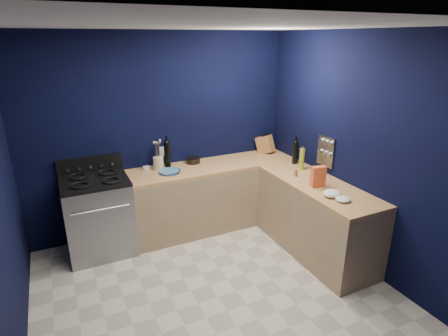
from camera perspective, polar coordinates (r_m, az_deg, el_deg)
floor at (r=3.96m, az=-0.98°, el=-19.73°), size 3.50×3.50×0.02m
ceiling at (r=3.05m, az=-1.28°, el=21.62°), size 3.50×3.50×0.02m
wall_back at (r=4.86m, az=-9.80°, el=5.13°), size 3.50×0.02×2.60m
wall_right at (r=4.28m, az=20.86°, el=2.05°), size 0.02×3.50×2.60m
wall_front at (r=2.03m, az=21.28°, el=-18.64°), size 3.50×0.02×2.60m
cab_back at (r=5.06m, az=-1.63°, el=-4.47°), size 2.30×0.63×0.86m
top_back at (r=4.89m, az=-1.68°, el=0.33°), size 2.30×0.63×0.04m
cab_right at (r=4.58m, az=14.11°, el=-7.84°), size 0.63×1.67×0.86m
top_right at (r=4.40m, az=14.60°, el=-2.64°), size 0.63×1.67×0.04m
gas_range at (r=4.69m, az=-19.03°, el=-7.31°), size 0.76×0.66×0.92m
oven_door at (r=4.41m, az=-18.47°, el=-9.17°), size 0.59×0.02×0.42m
cooktop at (r=4.50m, az=-19.71°, el=-1.91°), size 0.76×0.66×0.03m
backguard at (r=4.75m, az=-20.29°, el=0.49°), size 0.76×0.06×0.20m
spice_panel at (r=4.67m, az=15.69°, el=2.52°), size 0.02×0.28×0.38m
wall_outlet at (r=4.90m, az=-9.58°, el=2.58°), size 0.09×0.02×0.13m
plate_stack at (r=4.63m, az=-8.57°, el=-0.56°), size 0.34×0.34×0.03m
ramekin at (r=4.81m, az=-12.07°, el=0.03°), size 0.12×0.12×0.04m
utensil_crock at (r=4.75m, az=-10.26°, el=0.75°), size 0.17×0.17×0.17m
wine_bottle_back at (r=4.81m, az=-8.89°, el=2.10°), size 0.10×0.10×0.33m
lemon_basket at (r=4.95m, az=-4.88°, el=1.20°), size 0.25×0.25×0.07m
knife_block at (r=5.40m, az=6.47°, el=3.71°), size 0.25×0.32×0.30m
wine_bottle_right at (r=4.97m, az=11.11°, el=2.33°), size 0.08×0.08×0.30m
oil_bottle at (r=4.76m, az=12.12°, el=1.38°), size 0.08×0.08×0.28m
spice_jar_near at (r=4.54m, az=11.22°, el=-0.75°), size 0.05×0.05×0.09m
spice_jar_far at (r=4.67m, az=14.11°, el=-0.39°), size 0.05×0.05×0.09m
crouton_bag at (r=4.27m, az=14.55°, el=-1.31°), size 0.17×0.10×0.24m
towel_front at (r=4.07m, az=16.61°, el=-3.85°), size 0.23×0.21×0.07m
towel_end at (r=3.99m, az=18.16°, el=-4.67°), size 0.18×0.16×0.05m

